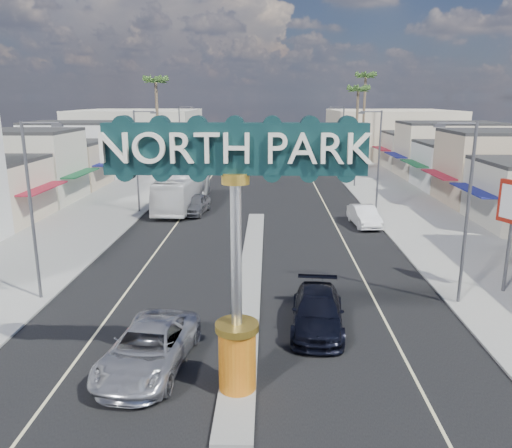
# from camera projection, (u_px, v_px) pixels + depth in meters

# --- Properties ---
(ground) EXTENTS (160.00, 160.00, 0.00)m
(ground) POSITION_uv_depth(u_px,v_px,m) (257.00, 213.00, 44.71)
(ground) COLOR gray
(ground) RESTS_ON ground
(road) EXTENTS (20.00, 120.00, 0.01)m
(road) POSITION_uv_depth(u_px,v_px,m) (257.00, 213.00, 44.71)
(road) COLOR black
(road) RESTS_ON ground
(median_island) EXTENTS (1.30, 30.00, 0.16)m
(median_island) POSITION_uv_depth(u_px,v_px,m) (250.00, 273.00, 29.19)
(median_island) COLOR gray
(median_island) RESTS_ON ground
(sidewalk_left) EXTENTS (8.00, 120.00, 0.12)m
(sidewalk_left) POSITION_uv_depth(u_px,v_px,m) (102.00, 212.00, 45.05)
(sidewalk_left) COLOR gray
(sidewalk_left) RESTS_ON ground
(sidewalk_right) EXTENTS (8.00, 120.00, 0.12)m
(sidewalk_right) POSITION_uv_depth(u_px,v_px,m) (414.00, 213.00, 44.34)
(sidewalk_right) COLOR gray
(sidewalk_right) RESTS_ON ground
(storefront_row_left) EXTENTS (12.00, 42.00, 6.00)m
(storefront_row_left) POSITION_uv_depth(u_px,v_px,m) (51.00, 161.00, 57.18)
(storefront_row_left) COLOR beige
(storefront_row_left) RESTS_ON ground
(storefront_row_right) EXTENTS (12.00, 42.00, 6.00)m
(storefront_row_right) POSITION_uv_depth(u_px,v_px,m) (473.00, 162.00, 55.96)
(storefront_row_right) COLOR #B7B29E
(storefront_row_right) RESTS_ON ground
(backdrop_far_left) EXTENTS (20.00, 20.00, 8.00)m
(backdrop_far_left) POSITION_uv_depth(u_px,v_px,m) (139.00, 133.00, 87.89)
(backdrop_far_left) COLOR #B7B29E
(backdrop_far_left) RESTS_ON ground
(backdrop_far_right) EXTENTS (20.00, 20.00, 8.00)m
(backdrop_far_right) POSITION_uv_depth(u_px,v_px,m) (389.00, 134.00, 86.77)
(backdrop_far_right) COLOR beige
(backdrop_far_right) RESTS_ON ground
(gateway_sign) EXTENTS (8.20, 1.50, 9.15)m
(gateway_sign) POSITION_uv_depth(u_px,v_px,m) (236.00, 229.00, 16.10)
(gateway_sign) COLOR #D65A10
(gateway_sign) RESTS_ON median_island
(traffic_signal_left) EXTENTS (5.09, 0.45, 6.00)m
(traffic_signal_left) POSITION_uv_depth(u_px,v_px,m) (180.00, 149.00, 57.45)
(traffic_signal_left) COLOR #47474C
(traffic_signal_left) RESTS_ON ground
(traffic_signal_right) EXTENTS (5.09, 0.45, 6.00)m
(traffic_signal_right) POSITION_uv_depth(u_px,v_px,m) (340.00, 150.00, 56.99)
(traffic_signal_right) COLOR #47474C
(traffic_signal_right) RESTS_ON ground
(streetlight_l_near) EXTENTS (2.03, 0.22, 9.00)m
(streetlight_l_near) POSITION_uv_depth(u_px,v_px,m) (34.00, 203.00, 24.35)
(streetlight_l_near) COLOR #47474C
(streetlight_l_near) RESTS_ON ground
(streetlight_l_mid) EXTENTS (2.03, 0.22, 9.00)m
(streetlight_l_mid) POSITION_uv_depth(u_px,v_px,m) (138.00, 156.00, 43.73)
(streetlight_l_mid) COLOR #47474C
(streetlight_l_mid) RESTS_ON ground
(streetlight_l_far) EXTENTS (2.03, 0.22, 9.00)m
(streetlight_l_far) POSITION_uv_depth(u_px,v_px,m) (181.00, 137.00, 65.05)
(streetlight_l_far) COLOR #47474C
(streetlight_l_far) RESTS_ON ground
(streetlight_r_near) EXTENTS (2.03, 0.22, 9.00)m
(streetlight_r_near) POSITION_uv_depth(u_px,v_px,m) (465.00, 205.00, 23.82)
(streetlight_r_near) COLOR #47474C
(streetlight_r_near) RESTS_ON ground
(streetlight_r_mid) EXTENTS (2.03, 0.22, 9.00)m
(streetlight_r_mid) POSITION_uv_depth(u_px,v_px,m) (377.00, 157.00, 43.20)
(streetlight_r_mid) COLOR #47474C
(streetlight_r_mid) RESTS_ON ground
(streetlight_r_far) EXTENTS (2.03, 0.22, 9.00)m
(streetlight_r_far) POSITION_uv_depth(u_px,v_px,m) (342.00, 137.00, 64.52)
(streetlight_r_far) COLOR #47474C
(streetlight_r_far) RESTS_ON ground
(palm_left_far) EXTENTS (2.60, 2.60, 13.10)m
(palm_left_far) POSITION_uv_depth(u_px,v_px,m) (156.00, 86.00, 61.59)
(palm_left_far) COLOR brown
(palm_left_far) RESTS_ON ground
(palm_right_mid) EXTENTS (2.60, 2.60, 12.10)m
(palm_right_mid) POSITION_uv_depth(u_px,v_px,m) (358.00, 93.00, 66.97)
(palm_right_mid) COLOR brown
(palm_right_mid) RESTS_ON ground
(palm_right_far) EXTENTS (2.60, 2.60, 14.10)m
(palm_right_far) POSITION_uv_depth(u_px,v_px,m) (366.00, 81.00, 72.29)
(palm_right_far) COLOR brown
(palm_right_far) RESTS_ON ground
(suv_left) EXTENTS (3.46, 6.31, 1.68)m
(suv_left) POSITION_uv_depth(u_px,v_px,m) (149.00, 348.00, 18.89)
(suv_left) COLOR #B9B9BE
(suv_left) RESTS_ON ground
(suv_right) EXTENTS (2.74, 5.75, 1.62)m
(suv_right) POSITION_uv_depth(u_px,v_px,m) (317.00, 311.00, 22.21)
(suv_right) COLOR black
(suv_right) RESTS_ON ground
(car_parked_left) EXTENTS (2.68, 5.24, 1.71)m
(car_parked_left) POSITION_uv_depth(u_px,v_px,m) (195.00, 204.00, 44.33)
(car_parked_left) COLOR slate
(car_parked_left) RESTS_ON ground
(car_parked_right) EXTENTS (2.15, 5.08, 1.63)m
(car_parked_right) POSITION_uv_depth(u_px,v_px,m) (364.00, 216.00, 40.17)
(car_parked_right) COLOR white
(car_parked_right) RESTS_ON ground
(city_bus) EXTENTS (3.60, 12.45, 3.43)m
(city_bus) POSITION_uv_depth(u_px,v_px,m) (183.00, 189.00, 46.70)
(city_bus) COLOR silver
(city_bus) RESTS_ON ground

